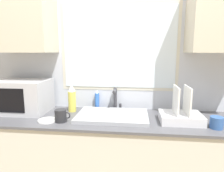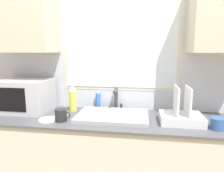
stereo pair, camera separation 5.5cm
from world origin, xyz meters
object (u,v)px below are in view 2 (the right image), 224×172
at_px(dish_rack, 181,116).
at_px(spray_bottle, 73,98).
at_px(faucet, 116,98).
at_px(microwave, 24,95).
at_px(mug_near_sink, 61,115).
at_px(soap_bottle, 98,101).

relative_size(dish_rack, spray_bottle, 1.26).
relative_size(faucet, spray_bottle, 0.83).
distance_m(microwave, mug_near_sink, 0.52).
distance_m(microwave, dish_rack, 1.42).
bearing_deg(microwave, soap_bottle, 14.52).
xyz_separation_m(dish_rack, mug_near_sink, (-0.96, -0.10, -0.01)).
bearing_deg(microwave, spray_bottle, 7.53).
xyz_separation_m(faucet, spray_bottle, (-0.40, -0.09, -0.00)).
xyz_separation_m(faucet, mug_near_sink, (-0.41, -0.37, -0.08)).
xyz_separation_m(faucet, microwave, (-0.86, -0.15, 0.02)).
bearing_deg(spray_bottle, soap_bottle, 27.91).
bearing_deg(faucet, soap_bottle, 171.17).
bearing_deg(microwave, faucet, 9.65).
height_order(dish_rack, spray_bottle, dish_rack).
height_order(faucet, microwave, microwave).
bearing_deg(mug_near_sink, faucet, 42.43).
xyz_separation_m(dish_rack, spray_bottle, (-0.95, 0.18, 0.06)).
relative_size(spray_bottle, mug_near_sink, 2.02).
distance_m(faucet, mug_near_sink, 0.55).
height_order(spray_bottle, soap_bottle, spray_bottle).
bearing_deg(dish_rack, mug_near_sink, -173.79).
distance_m(dish_rack, spray_bottle, 0.97).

